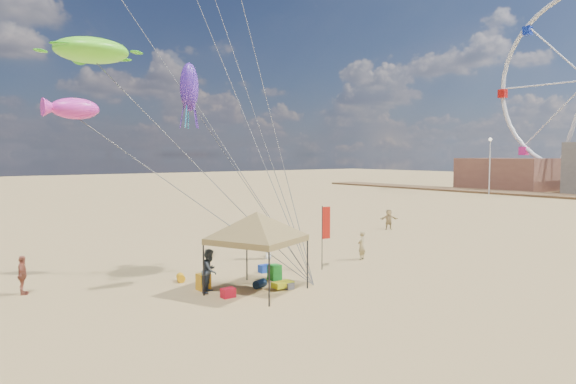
% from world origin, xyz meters
% --- Properties ---
extents(ground, '(280.00, 280.00, 0.00)m').
position_xyz_m(ground, '(0.00, 0.00, 0.00)').
color(ground, tan).
rests_on(ground, ground).
extents(canopy_tent, '(5.89, 5.89, 3.93)m').
position_xyz_m(canopy_tent, '(-3.01, 1.25, 3.27)').
color(canopy_tent, black).
rests_on(canopy_tent, ground).
extents(feather_flag, '(0.49, 0.10, 3.24)m').
position_xyz_m(feather_flag, '(2.19, 2.79, 2.15)').
color(feather_flag, black).
rests_on(feather_flag, ground).
extents(cooler_red, '(0.54, 0.38, 0.38)m').
position_xyz_m(cooler_red, '(-4.44, 1.23, 0.19)').
color(cooler_red, red).
rests_on(cooler_red, ground).
extents(cooler_blue, '(0.54, 0.38, 0.38)m').
position_xyz_m(cooler_blue, '(-0.63, 4.08, 0.19)').
color(cooler_blue, '#13349D').
rests_on(cooler_blue, ground).
extents(bag_navy, '(0.69, 0.54, 0.36)m').
position_xyz_m(bag_navy, '(-2.53, 1.73, 0.18)').
color(bag_navy, black).
rests_on(bag_navy, ground).
extents(bag_orange, '(0.54, 0.69, 0.36)m').
position_xyz_m(bag_orange, '(-4.75, 4.85, 0.18)').
color(bag_orange, orange).
rests_on(bag_orange, ground).
extents(chair_green, '(0.50, 0.50, 0.70)m').
position_xyz_m(chair_green, '(-1.14, 2.54, 0.35)').
color(chair_green, '#1B9727').
rests_on(chair_green, ground).
extents(chair_yellow, '(0.50, 0.50, 0.70)m').
position_xyz_m(chair_yellow, '(-4.64, 2.93, 0.35)').
color(chair_yellow, orange).
rests_on(chair_yellow, ground).
extents(crate_grey, '(0.34, 0.30, 0.28)m').
position_xyz_m(crate_grey, '(-1.67, 0.75, 0.14)').
color(crate_grey, slate).
rests_on(crate_grey, ground).
extents(beach_cart, '(0.90, 0.50, 0.24)m').
position_xyz_m(beach_cart, '(-1.87, 0.96, 0.20)').
color(beach_cart, yellow).
rests_on(beach_cart, ground).
extents(person_near_a, '(0.67, 0.55, 1.58)m').
position_xyz_m(person_near_a, '(5.42, 3.39, 0.79)').
color(person_near_a, tan).
rests_on(person_near_a, ground).
extents(person_near_b, '(1.13, 1.11, 1.84)m').
position_xyz_m(person_near_b, '(-4.61, 2.42, 0.92)').
color(person_near_b, '#39444E').
rests_on(person_near_b, ground).
extents(person_near_c, '(1.28, 0.79, 1.91)m').
position_xyz_m(person_near_c, '(1.43, 6.73, 0.96)').
color(person_near_c, silver).
rests_on(person_near_c, ground).
extents(person_far_a, '(0.67, 1.03, 1.63)m').
position_xyz_m(person_far_a, '(-10.93, 6.80, 0.82)').
color(person_far_a, '#9F533D').
rests_on(person_far_a, ground).
extents(person_far_c, '(1.46, 1.20, 1.57)m').
position_xyz_m(person_far_c, '(15.66, 10.46, 0.78)').
color(person_far_c, tan).
rests_on(person_far_c, ground).
extents(building_north, '(10.00, 14.00, 5.20)m').
position_xyz_m(building_north, '(67.00, 30.00, 2.60)').
color(building_north, '#8C5947').
rests_on(building_north, ground).
extents(lamp_north, '(0.50, 0.50, 8.25)m').
position_xyz_m(lamp_north, '(55.00, 26.00, 5.52)').
color(lamp_north, silver).
rests_on(lamp_north, ground).
extents(turtle_kite, '(3.12, 2.59, 0.97)m').
position_xyz_m(turtle_kite, '(-8.56, 4.66, 9.89)').
color(turtle_kite, '#6AFF27').
rests_on(turtle_kite, ground).
extents(fish_kite, '(1.96, 1.52, 0.78)m').
position_xyz_m(fish_kite, '(-9.61, 3.37, 7.47)').
color(fish_kite, '#EB32B7').
rests_on(fish_kite, ground).
extents(squid_kite, '(0.99, 0.99, 2.35)m').
position_xyz_m(squid_kite, '(-3.32, 6.58, 9.06)').
color(squid_kite, '#5228A9').
rests_on(squid_kite, ground).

